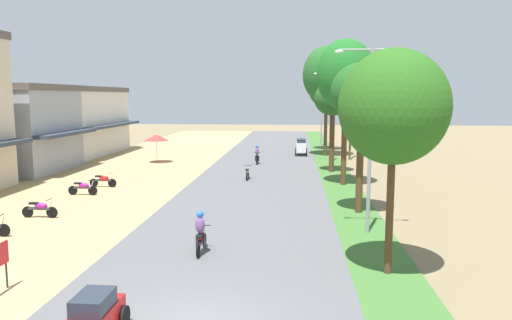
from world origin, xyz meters
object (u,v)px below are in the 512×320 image
object	(u,v)px
median_tree_third	(346,75)
motorbike_ahead_second	(201,233)
streetlamp_near	(371,128)
median_tree_nearest	(394,107)
motorbike_ahead_third	(248,172)
median_tree_fifth	(327,75)
utility_pole_near	(351,106)
parked_motorbike_third	(40,208)
motorbike_ahead_fourth	(257,155)
median_tree_second	(362,93)
car_van_white	(301,146)
parked_motorbike_fourth	(83,187)
median_tree_sixth	(326,91)
median_tree_fourth	(333,100)
car_hatchback_red	(95,316)
streetlamp_far	(322,108)
vendor_umbrella	(156,138)
parked_motorbike_fifth	(103,180)
streetlamp_mid	(331,110)

from	to	relation	value
median_tree_third	motorbike_ahead_second	size ratio (longest dim) A/B	5.36
median_tree_third	streetlamp_near	distance (m)	11.89
median_tree_nearest	motorbike_ahead_third	xyz separation A→B (m)	(-6.51, 17.96, -5.05)
median_tree_fifth	utility_pole_near	bearing A→B (deg)	-49.01
parked_motorbike_third	motorbike_ahead_second	xyz separation A→B (m)	(8.89, -4.69, 0.30)
motorbike_ahead_fourth	streetlamp_near	bearing A→B (deg)	-72.87
parked_motorbike_third	median_tree_second	world-z (taller)	median_tree_second
car_van_white	motorbike_ahead_fourth	world-z (taller)	car_van_white
parked_motorbike_fourth	median_tree_sixth	xyz separation A→B (m)	(16.04, 26.36, 5.95)
parked_motorbike_third	median_tree_sixth	xyz separation A→B (m)	(15.77, 31.81, 5.95)
median_tree_fourth	median_tree_fifth	size ratio (longest dim) A/B	0.65
median_tree_fifth	motorbike_ahead_fourth	world-z (taller)	median_tree_fifth
median_tree_fifth	median_tree_sixth	world-z (taller)	median_tree_fifth
parked_motorbike_fourth	motorbike_ahead_third	bearing A→B (deg)	34.09
median_tree_fifth	median_tree_sixth	bearing A→B (deg)	86.85
car_van_white	streetlamp_near	bearing A→B (deg)	-84.71
parked_motorbike_third	car_hatchback_red	distance (m)	13.80
motorbike_ahead_third	parked_motorbike_fourth	bearing A→B (deg)	-145.91
median_tree_sixth	motorbike_ahead_second	size ratio (longest dim) A/B	4.58
streetlamp_far	utility_pole_near	distance (m)	12.95
parked_motorbike_third	vendor_umbrella	xyz separation A→B (m)	(0.10, 19.88, 1.75)
streetlamp_near	car_van_white	size ratio (longest dim) A/B	3.32
parked_motorbike_fifth	median_tree_sixth	xyz separation A→B (m)	(15.84, 23.77, 5.95)
car_hatchback_red	median_tree_sixth	bearing A→B (deg)	79.36
median_tree_fourth	median_tree_sixth	size ratio (longest dim) A/B	0.85
parked_motorbike_fifth	median_tree_fourth	xyz separation A→B (m)	(15.38, 7.80, 5.11)
parked_motorbike_fourth	median_tree_fourth	distance (m)	19.41
car_van_white	median_tree_second	bearing A→B (deg)	-83.64
parked_motorbike_fourth	median_tree_third	xyz separation A→B (m)	(15.96, 4.79, 6.77)
car_hatchback_red	motorbike_ahead_fourth	world-z (taller)	motorbike_ahead_fourth
median_tree_second	motorbike_ahead_second	size ratio (longest dim) A/B	4.22
parked_motorbike_fifth	parked_motorbike_third	bearing A→B (deg)	-89.50
parked_motorbike_fourth	motorbike_ahead_fourth	distance (m)	17.03
median_tree_sixth	streetlamp_near	size ratio (longest dim) A/B	1.03
median_tree_fourth	car_hatchback_red	world-z (taller)	median_tree_fourth
streetlamp_near	median_tree_nearest	bearing A→B (deg)	-90.43
median_tree_third	median_tree_sixth	distance (m)	21.59
median_tree_nearest	motorbike_ahead_third	distance (m)	19.76
median_tree_sixth	motorbike_ahead_third	bearing A→B (deg)	-108.51
parked_motorbike_third	streetlamp_near	distance (m)	16.19
streetlamp_far	utility_pole_near	xyz separation A→B (m)	(2.01, -12.78, 0.51)
streetlamp_near	car_van_white	bearing A→B (deg)	95.29
streetlamp_far	motorbike_ahead_second	xyz separation A→B (m)	(-6.71, -41.23, -3.73)
parked_motorbike_fifth	car_van_white	bearing A→B (deg)	54.18
parked_motorbike_third	median_tree_nearest	bearing A→B (deg)	-21.70
motorbike_ahead_fourth	median_tree_third	bearing A→B (deg)	-55.14
median_tree_second	motorbike_ahead_second	xyz separation A→B (m)	(-6.81, -7.11, -5.26)
parked_motorbike_fifth	streetlamp_far	xyz separation A→B (m)	(15.67, 28.50, 4.03)
motorbike_ahead_second	median_tree_fourth	bearing A→B (deg)	72.65
streetlamp_mid	streetlamp_far	xyz separation A→B (m)	(0.00, 15.09, -0.13)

